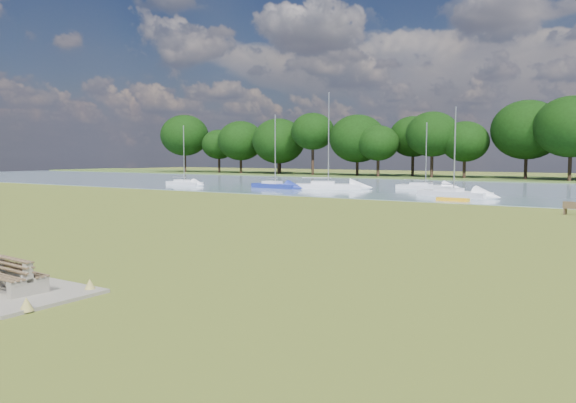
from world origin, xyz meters
The scene contains 12 objects.
ground centered at (0.00, 0.00, 0.00)m, with size 220.00×220.00×0.00m, color olive.
river centered at (0.00, 42.00, 0.00)m, with size 220.00×40.00×0.10m, color slate.
far_bank centered at (0.00, 72.00, 0.00)m, with size 220.00×20.00×0.40m, color #4C6626.
concrete_pad centered at (0.00, -14.00, 0.05)m, with size 4.20×3.20×0.10m, color gray.
bench_pair centered at (0.00, -14.00, 0.51)m, with size 1.95×1.24×1.01m.
riverbank_bench centered at (11.00, 17.55, 0.45)m, with size 1.51×0.81×0.89m.
kayak centered at (1.19, 24.00, 0.19)m, with size 2.72×0.63×0.27m, color #F9A812.
sailboat_1 centered at (-0.28, 29.07, 0.51)m, with size 7.16×3.69×8.28m.
sailboat_2 centered at (-6.13, 38.26, 0.48)m, with size 6.55×2.13×7.46m.
sailboat_3 centered at (-15.80, 33.22, 0.58)m, with size 7.70×4.89×10.85m.
sailboat_5 centered at (-34.86, 30.00, 0.48)m, with size 5.42×1.86×7.57m.
sailboat_7 centered at (-21.51, 30.93, 0.54)m, with size 6.22×2.45×8.49m.
Camera 1 is at (14.88, -22.90, 3.93)m, focal length 35.00 mm.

